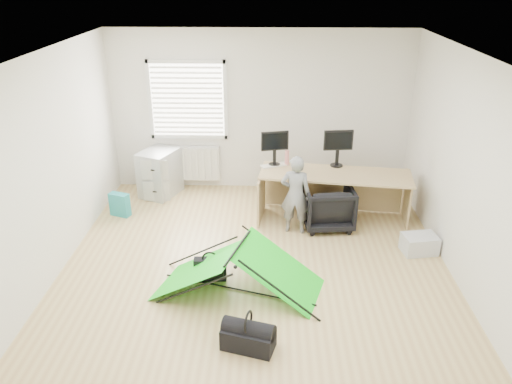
{
  "coord_description": "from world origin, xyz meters",
  "views": [
    {
      "loc": [
        0.17,
        -5.38,
        3.59
      ],
      "look_at": [
        0.0,
        0.4,
        0.95
      ],
      "focal_mm": 35.0,
      "sensor_mm": 36.0,
      "label": 1
    }
  ],
  "objects_px": {
    "kite": "(238,270)",
    "duffel_bag": "(248,338)",
    "office_chair": "(328,206)",
    "person": "(295,195)",
    "monitor_left": "(275,153)",
    "monitor_right": "(337,153)",
    "storage_crate": "(419,244)",
    "laptop_bag": "(210,269)",
    "thermos": "(287,158)",
    "desk": "(334,197)",
    "filing_cabinet": "(160,173)"
  },
  "relations": [
    {
      "from": "person",
      "to": "duffel_bag",
      "type": "relative_size",
      "value": 2.22
    },
    {
      "from": "monitor_left",
      "to": "monitor_right",
      "type": "bearing_deg",
      "value": -13.13
    },
    {
      "from": "monitor_right",
      "to": "office_chair",
      "type": "height_order",
      "value": "monitor_right"
    },
    {
      "from": "kite",
      "to": "duffel_bag",
      "type": "xyz_separation_m",
      "value": [
        0.16,
        -0.98,
        -0.18
      ]
    },
    {
      "from": "monitor_right",
      "to": "person",
      "type": "height_order",
      "value": "monitor_right"
    },
    {
      "from": "kite",
      "to": "storage_crate",
      "type": "xyz_separation_m",
      "value": [
        2.41,
        0.96,
        -0.17
      ]
    },
    {
      "from": "office_chair",
      "to": "kite",
      "type": "height_order",
      "value": "office_chair"
    },
    {
      "from": "filing_cabinet",
      "to": "monitor_left",
      "type": "relative_size",
      "value": 1.86
    },
    {
      "from": "storage_crate",
      "to": "person",
      "type": "bearing_deg",
      "value": 162.06
    },
    {
      "from": "person",
      "to": "storage_crate",
      "type": "xyz_separation_m",
      "value": [
        1.68,
        -0.54,
        -0.47
      ]
    },
    {
      "from": "person",
      "to": "laptop_bag",
      "type": "distance_m",
      "value": 1.74
    },
    {
      "from": "monitor_right",
      "to": "storage_crate",
      "type": "distance_m",
      "value": 1.83
    },
    {
      "from": "desk",
      "to": "storage_crate",
      "type": "distance_m",
      "value": 1.45
    },
    {
      "from": "monitor_left",
      "to": "office_chair",
      "type": "distance_m",
      "value": 1.15
    },
    {
      "from": "monitor_left",
      "to": "storage_crate",
      "type": "distance_m",
      "value": 2.49
    },
    {
      "from": "monitor_left",
      "to": "monitor_right",
      "type": "height_order",
      "value": "monitor_right"
    },
    {
      "from": "desk",
      "to": "storage_crate",
      "type": "bearing_deg",
      "value": -34.09
    },
    {
      "from": "monitor_left",
      "to": "kite",
      "type": "xyz_separation_m",
      "value": [
        -0.43,
        -2.22,
        -0.66
      ]
    },
    {
      "from": "office_chair",
      "to": "monitor_right",
      "type": "bearing_deg",
      "value": -112.47
    },
    {
      "from": "thermos",
      "to": "laptop_bag",
      "type": "height_order",
      "value": "thermos"
    },
    {
      "from": "office_chair",
      "to": "duffel_bag",
      "type": "distance_m",
      "value": 2.88
    },
    {
      "from": "kite",
      "to": "laptop_bag",
      "type": "bearing_deg",
      "value": 164.57
    },
    {
      "from": "filing_cabinet",
      "to": "monitor_right",
      "type": "xyz_separation_m",
      "value": [
        2.88,
        -0.55,
        0.58
      ]
    },
    {
      "from": "monitor_left",
      "to": "office_chair",
      "type": "xyz_separation_m",
      "value": [
        0.8,
        -0.53,
        -0.63
      ]
    },
    {
      "from": "desk",
      "to": "monitor_right",
      "type": "distance_m",
      "value": 0.67
    },
    {
      "from": "storage_crate",
      "to": "desk",
      "type": "bearing_deg",
      "value": 138.64
    },
    {
      "from": "person",
      "to": "monitor_left",
      "type": "bearing_deg",
      "value": -58.27
    },
    {
      "from": "filing_cabinet",
      "to": "monitor_left",
      "type": "height_order",
      "value": "monitor_left"
    },
    {
      "from": "filing_cabinet",
      "to": "monitor_left",
      "type": "distance_m",
      "value": 2.08
    },
    {
      "from": "monitor_right",
      "to": "laptop_bag",
      "type": "bearing_deg",
      "value": -138.5
    },
    {
      "from": "storage_crate",
      "to": "laptop_bag",
      "type": "xyz_separation_m",
      "value": [
        -2.78,
        -0.73,
        0.02
      ]
    },
    {
      "from": "thermos",
      "to": "person",
      "type": "distance_m",
      "value": 0.79
    },
    {
      "from": "desk",
      "to": "laptop_bag",
      "type": "bearing_deg",
      "value": -128.17
    },
    {
      "from": "filing_cabinet",
      "to": "storage_crate",
      "type": "relative_size",
      "value": 1.73
    },
    {
      "from": "filing_cabinet",
      "to": "office_chair",
      "type": "bearing_deg",
      "value": 0.99
    },
    {
      "from": "monitor_left",
      "to": "laptop_bag",
      "type": "height_order",
      "value": "monitor_left"
    },
    {
      "from": "monitor_left",
      "to": "kite",
      "type": "bearing_deg",
      "value": -114.04
    },
    {
      "from": "storage_crate",
      "to": "duffel_bag",
      "type": "distance_m",
      "value": 2.97
    },
    {
      "from": "filing_cabinet",
      "to": "person",
      "type": "relative_size",
      "value": 0.66
    },
    {
      "from": "thermos",
      "to": "duffel_bag",
      "type": "xyz_separation_m",
      "value": [
        -0.46,
        -3.21,
        -0.76
      ]
    },
    {
      "from": "filing_cabinet",
      "to": "duffel_bag",
      "type": "xyz_separation_m",
      "value": [
        1.66,
        -3.74,
        -0.27
      ]
    },
    {
      "from": "thermos",
      "to": "laptop_bag",
      "type": "xyz_separation_m",
      "value": [
        -0.99,
        -2.0,
        -0.73
      ]
    },
    {
      "from": "filing_cabinet",
      "to": "kite",
      "type": "bearing_deg",
      "value": -39.05
    },
    {
      "from": "monitor_left",
      "to": "duffel_bag",
      "type": "height_order",
      "value": "monitor_left"
    },
    {
      "from": "monitor_right",
      "to": "duffel_bag",
      "type": "distance_m",
      "value": 3.53
    },
    {
      "from": "duffel_bag",
      "to": "storage_crate",
      "type": "bearing_deg",
      "value": 56.56
    },
    {
      "from": "storage_crate",
      "to": "duffel_bag",
      "type": "relative_size",
      "value": 0.85
    },
    {
      "from": "office_chair",
      "to": "duffel_bag",
      "type": "xyz_separation_m",
      "value": [
        -1.07,
        -2.67,
        -0.22
      ]
    },
    {
      "from": "monitor_right",
      "to": "person",
      "type": "distance_m",
      "value": 1.04
    },
    {
      "from": "desk",
      "to": "monitor_left",
      "type": "distance_m",
      "value": 1.12
    }
  ]
}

